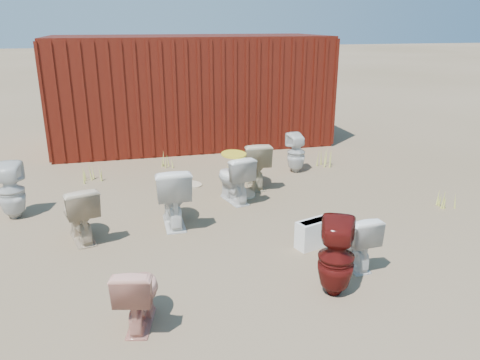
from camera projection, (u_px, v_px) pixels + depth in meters
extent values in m
plane|color=brown|center=(251.00, 233.00, 6.28)|extent=(100.00, 100.00, 0.00)
cube|color=#470C0B|center=(191.00, 90.00, 10.67)|extent=(6.00, 2.40, 2.40)
imported|color=tan|center=(138.00, 293.00, 4.29)|extent=(0.50, 0.70, 0.64)
imported|color=white|center=(172.00, 195.00, 6.41)|extent=(0.48, 0.83, 0.85)
imported|color=#55110E|center=(336.00, 258.00, 4.75)|extent=(0.50, 0.51, 0.82)
imported|color=silver|center=(353.00, 239.00, 5.34)|extent=(0.42, 0.67, 0.65)
imported|color=silver|center=(11.00, 191.00, 6.64)|extent=(0.38, 0.38, 0.81)
imported|color=#C0AB8C|center=(80.00, 213.00, 5.97)|extent=(0.60, 0.82, 0.74)
imported|color=#BDAF8A|center=(254.00, 164.00, 7.93)|extent=(0.48, 0.80, 0.80)
imported|color=silver|center=(234.00, 178.00, 7.28)|extent=(0.59, 0.82, 0.75)
imported|color=silver|center=(296.00, 153.00, 8.71)|extent=(0.36, 0.37, 0.73)
ellipsoid|color=gold|center=(234.00, 154.00, 7.15)|extent=(0.38, 0.48, 0.02)
cube|color=white|center=(315.00, 233.00, 5.85)|extent=(0.54, 0.35, 0.35)
ellipsoid|color=#CBB593|center=(243.00, 194.00, 7.66)|extent=(0.39, 0.51, 0.02)
ellipsoid|color=#CAB692|center=(189.00, 184.00, 8.10)|extent=(0.59, 0.58, 0.02)
cone|color=#BBBC4B|center=(92.00, 173.00, 8.28)|extent=(0.36, 0.36, 0.30)
cone|color=#BBBC4B|center=(230.00, 171.00, 8.38)|extent=(0.32, 0.32, 0.28)
cone|color=#BBBC4B|center=(324.00, 157.00, 9.16)|extent=(0.36, 0.36, 0.34)
cone|color=#BBBC4B|center=(168.00, 160.00, 9.03)|extent=(0.30, 0.30, 0.29)
cone|color=#BBBC4B|center=(255.00, 152.00, 9.60)|extent=(0.34, 0.34, 0.28)
cone|color=#BBBC4B|center=(445.00, 198.00, 7.14)|extent=(0.28, 0.28, 0.27)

